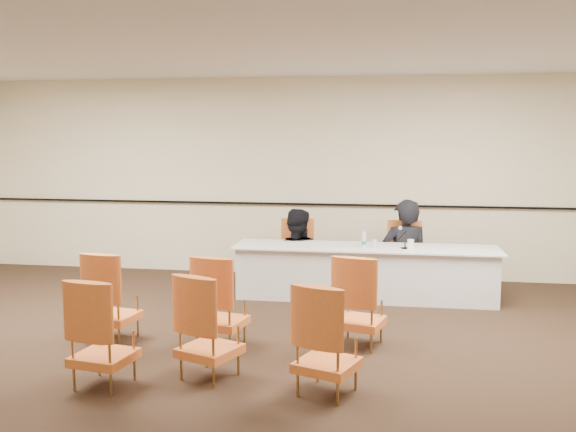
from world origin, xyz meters
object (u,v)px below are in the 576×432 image
at_px(microphone, 405,238).
at_px(aud_chair_back_mid, 209,325).
at_px(water_bottle, 364,239).
at_px(aud_chair_back_right, 327,338).
at_px(panelist_main_chair, 405,257).
at_px(panelist_second_chair, 295,253).
at_px(drinking_glass, 374,244).
at_px(aud_chair_back_left, 103,332).
at_px(panel_table, 365,272).
at_px(coffee_cup, 411,245).
at_px(aud_chair_front_mid, 221,300).
at_px(aud_chair_front_right, 360,300).
at_px(panelist_main, 404,265).
at_px(aud_chair_front_left, 113,296).
at_px(panelist_second, 295,265).

relative_size(microphone, aud_chair_back_mid, 0.30).
relative_size(water_bottle, aud_chair_back_right, 0.22).
xyz_separation_m(panelist_main_chair, panelist_second_chair, (-1.52, -0.01, 0.00)).
relative_size(drinking_glass, aud_chair_back_right, 0.11).
height_order(microphone, water_bottle, microphone).
xyz_separation_m(aud_chair_back_left, aud_chair_back_mid, (0.84, 0.32, 0.00)).
bearing_deg(panelist_main_chair, panel_table, -134.68).
xyz_separation_m(water_bottle, aud_chair_back_mid, (-1.21, -2.98, -0.32)).
bearing_deg(drinking_glass, coffee_cup, -12.40).
bearing_deg(aud_chair_front_mid, aud_chair_front_right, 20.02).
relative_size(panel_table, panelist_main, 1.88).
height_order(water_bottle, drinking_glass, water_bottle).
xyz_separation_m(water_bottle, aud_chair_back_right, (-0.15, -3.16, -0.32)).
bearing_deg(water_bottle, aud_chair_front_left, -139.61).
xyz_separation_m(panel_table, aud_chair_front_left, (-2.52, -2.18, 0.13)).
relative_size(panelist_second_chair, aud_chair_front_right, 1.00).
bearing_deg(water_bottle, drinking_glass, 8.96).
height_order(panelist_main_chair, aud_chair_front_left, same).
relative_size(panelist_second, aud_chair_front_mid, 1.68).
bearing_deg(panel_table, aud_chair_back_left, -122.20).
bearing_deg(panelist_second, aud_chair_back_right, 104.91).
height_order(panelist_main_chair, microphone, microphone).
relative_size(panel_table, aud_chair_front_left, 3.63).
bearing_deg(coffee_cup, aud_chair_front_right, -106.72).
bearing_deg(aud_chair_front_left, coffee_cup, 42.07).
bearing_deg(aud_chair_front_left, microphone, 43.13).
height_order(panelist_second, aud_chair_back_left, panelist_second).
bearing_deg(panelist_second_chair, aud_chair_front_left, -119.77).
distance_m(panelist_main_chair, aud_chair_back_left, 4.67).
distance_m(panelist_main, aud_chair_front_mid, 3.30).
height_order(water_bottle, aud_chair_front_right, aud_chair_front_right).
height_order(aud_chair_front_left, aud_chair_back_left, same).
relative_size(panelist_main, aud_chair_back_right, 1.94).
height_order(panelist_main, aud_chair_back_mid, panelist_main).
bearing_deg(panelist_main_chair, microphone, -91.37).
bearing_deg(drinking_glass, panel_table, 163.92).
xyz_separation_m(drinking_glass, aud_chair_front_mid, (-1.48, -2.15, -0.27)).
distance_m(panelist_second, aud_chair_back_mid, 3.56).
bearing_deg(panelist_second_chair, coffee_cup, -22.91).
bearing_deg(aud_chair_back_left, panelist_second_chair, 83.82).
relative_size(panelist_second_chair, aud_chair_back_mid, 1.00).
relative_size(aud_chair_front_left, aud_chair_back_right, 1.00).
height_order(panel_table, aud_chair_front_mid, aud_chair_front_mid).
height_order(panelist_main_chair, aud_chair_back_left, same).
relative_size(panelist_second, coffee_cup, 12.19).
distance_m(panelist_second_chair, aud_chair_front_mid, 2.72).
relative_size(panelist_second_chair, aud_chair_front_left, 1.00).
bearing_deg(aud_chair_back_right, panelist_second_chair, 122.73).
distance_m(coffee_cup, aud_chair_front_mid, 2.83).
height_order(water_bottle, aud_chair_back_left, aud_chair_back_left).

